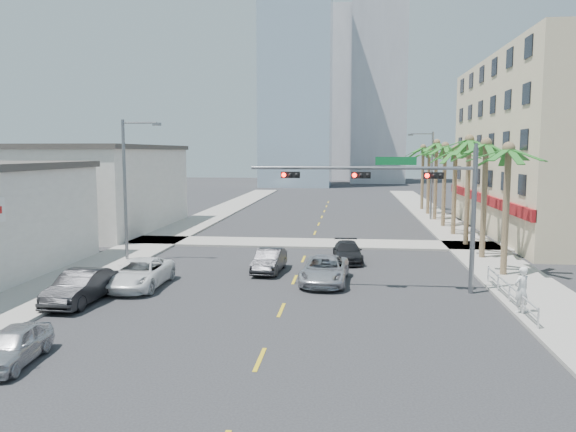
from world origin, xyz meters
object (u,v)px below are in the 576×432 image
(traffic_signal_mast, at_px, (407,191))
(car_parked_near, at_px, (13,346))
(car_parked_mid, at_px, (80,287))
(car_lane_right, at_px, (348,252))
(car_parked_far, at_px, (140,274))
(pedestrian, at_px, (521,290))
(car_lane_left, at_px, (269,261))
(car_lane_center, at_px, (325,270))

(traffic_signal_mast, height_order, car_parked_near, traffic_signal_mast)
(car_parked_mid, relative_size, car_lane_right, 1.07)
(car_parked_mid, bearing_deg, car_parked_far, 66.08)
(car_parked_far, relative_size, pedestrian, 2.61)
(car_parked_mid, height_order, pedestrian, pedestrian)
(car_lane_right, bearing_deg, car_parked_mid, -141.32)
(car_parked_mid, xyz_separation_m, car_parked_far, (1.60, 3.27, -0.04))
(car_parked_near, xyz_separation_m, car_parked_far, (0.26, 10.69, 0.10))
(car_parked_near, relative_size, car_lane_left, 0.90)
(car_parked_far, xyz_separation_m, car_lane_center, (9.47, 1.99, -0.01))
(car_parked_mid, xyz_separation_m, car_lane_right, (12.27, 11.31, -0.13))
(pedestrian, bearing_deg, traffic_signal_mast, -68.60)
(traffic_signal_mast, relative_size, car_lane_center, 2.17)
(pedestrian, bearing_deg, car_parked_near, -6.95)
(car_parked_mid, distance_m, car_lane_right, 16.69)
(car_parked_far, relative_size, car_lane_center, 1.02)
(car_parked_near, bearing_deg, car_lane_right, 54.34)
(car_parked_mid, relative_size, car_parked_far, 0.89)
(car_parked_near, xyz_separation_m, car_lane_left, (6.39, 15.11, 0.05))
(car_lane_right, xyz_separation_m, pedestrian, (7.43, -11.19, 0.52))
(car_parked_near, height_order, car_lane_right, car_lane_right)
(car_parked_near, relative_size, car_parked_mid, 0.79)
(car_parked_near, height_order, car_lane_left, car_lane_left)
(traffic_signal_mast, distance_m, car_lane_center, 6.16)
(car_lane_center, bearing_deg, car_parked_mid, -151.64)
(car_lane_center, bearing_deg, car_parked_far, -165.17)
(car_parked_near, xyz_separation_m, car_parked_mid, (-1.34, 7.42, 0.14))
(car_lane_left, relative_size, pedestrian, 2.04)
(car_parked_far, bearing_deg, car_parked_near, -91.61)
(car_parked_near, bearing_deg, pedestrian, 16.94)
(car_parked_near, relative_size, car_lane_center, 0.72)
(car_lane_center, distance_m, pedestrian, 10.05)
(traffic_signal_mast, bearing_deg, car_lane_right, 111.27)
(traffic_signal_mast, relative_size, pedestrian, 5.56)
(traffic_signal_mast, height_order, car_lane_right, traffic_signal_mast)
(car_parked_far, height_order, car_lane_left, car_parked_far)
(traffic_signal_mast, xyz_separation_m, car_parked_far, (-13.58, -0.55, -4.34))
(car_parked_far, distance_m, pedestrian, 18.38)
(car_lane_center, height_order, car_lane_right, car_lane_center)
(car_parked_near, relative_size, car_lane_right, 0.84)
(car_lane_right, bearing_deg, car_lane_left, -145.35)
(traffic_signal_mast, height_order, car_lane_left, traffic_signal_mast)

